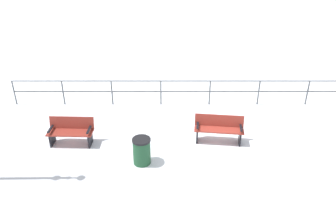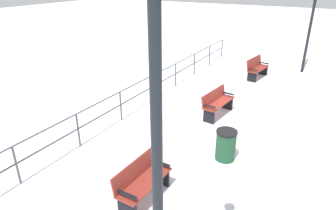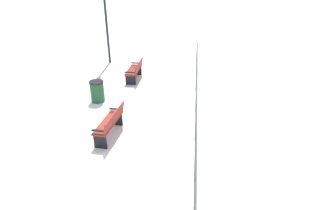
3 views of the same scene
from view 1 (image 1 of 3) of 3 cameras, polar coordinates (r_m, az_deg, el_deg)
ground_plane at (r=11.05m, az=8.52°, el=-6.58°), size 80.00×80.00×0.00m
bench_nearest at (r=11.19m, az=-16.07°, el=-4.26°), size 0.60×1.44×0.86m
bench_second at (r=10.96m, az=8.59°, el=-3.92°), size 0.67×1.61×0.88m
waterfront_railing at (r=13.16m, az=7.11°, el=2.80°), size 0.05×15.28×1.02m
trash_bin at (r=9.94m, az=-4.46°, el=-7.74°), size 0.54×0.54×0.83m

